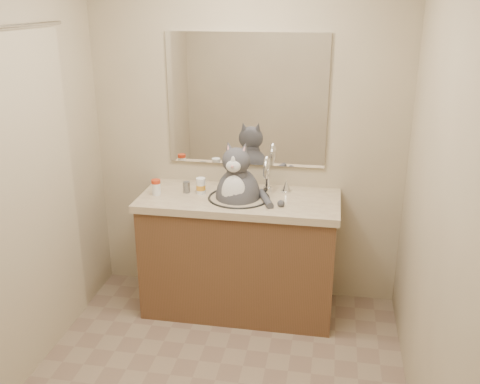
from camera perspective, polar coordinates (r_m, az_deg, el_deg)
name	(u,v)px	position (r m, az deg, el deg)	size (l,w,h in m)	color
room	(204,198)	(2.58, -3.84, -0.63)	(2.22, 2.52, 2.42)	gray
vanity	(239,251)	(3.75, -0.05, -6.36)	(1.34, 0.59, 1.12)	brown
mirror	(246,101)	(3.68, 0.68, 9.72)	(1.10, 0.02, 0.90)	white
shower_curtain	(21,209)	(3.13, -22.32, -1.67)	(0.02, 1.30, 1.93)	#C4B994
cat	(238,193)	(3.56, -0.23, -0.08)	(0.42, 0.37, 0.60)	#404045
pill_bottle_redcap	(156,187)	(3.65, -8.93, 0.51)	(0.07, 0.07, 0.11)	white
pill_bottle_orange	(201,186)	(3.64, -4.19, 0.63)	(0.09, 0.09, 0.11)	white
grey_canister	(187,187)	(3.67, -5.72, 0.53)	(0.06, 0.06, 0.08)	slate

